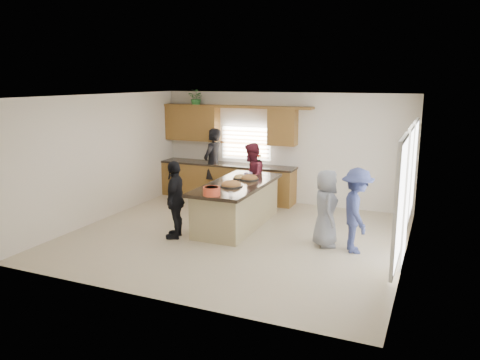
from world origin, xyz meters
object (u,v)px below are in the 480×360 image
at_px(island, 237,205).
at_px(woman_left_front, 175,200).
at_px(salad_bowl, 212,191).
at_px(woman_right_back, 357,211).
at_px(woman_left_mid, 251,178).
at_px(woman_right_front, 326,208).
at_px(woman_left_back, 213,164).

height_order(island, woman_left_front, woman_left_front).
bearing_deg(salad_bowl, woman_right_back, 13.56).
xyz_separation_m(woman_left_mid, woman_right_front, (2.19, -1.65, -0.09)).
xyz_separation_m(island, salad_bowl, (0.00, -1.21, 0.59)).
bearing_deg(woman_right_front, island, 54.87).
distance_m(salad_bowl, woman_left_front, 0.86).
height_order(salad_bowl, woman_left_mid, woman_left_mid).
distance_m(salad_bowl, woman_right_front, 2.18).
relative_size(woman_left_front, woman_right_front, 1.06).
distance_m(woman_left_front, woman_right_front, 2.94).
distance_m(woman_left_front, woman_right_back, 3.50).
distance_m(woman_left_back, woman_right_front, 4.31).
xyz_separation_m(woman_left_front, woman_right_front, (2.85, 0.71, -0.05)).
height_order(woman_left_back, woman_right_front, woman_left_back).
height_order(woman_right_back, woman_right_front, woman_right_back).
xyz_separation_m(island, woman_left_back, (-1.54, 1.94, 0.48)).
relative_size(woman_left_front, woman_right_back, 1.00).
bearing_deg(woman_left_back, island, 43.36).
distance_m(salad_bowl, woman_right_back, 2.71).
bearing_deg(woman_right_back, woman_right_front, 59.62).
relative_size(salad_bowl, woman_left_mid, 0.20).
bearing_deg(woman_left_front, island, 128.84).
bearing_deg(woman_right_back, salad_bowl, 83.28).
relative_size(island, salad_bowl, 8.26).
bearing_deg(woman_left_mid, woman_right_back, 47.90).
bearing_deg(woman_right_front, salad_bowl, 87.77).
relative_size(island, woman_right_back, 1.73).
xyz_separation_m(woman_left_mid, woman_right_back, (2.77, -1.76, -0.04)).
height_order(salad_bowl, woman_left_back, woman_left_back).
distance_m(woman_left_mid, woman_right_back, 3.28).
bearing_deg(woman_left_mid, island, -2.43).
bearing_deg(salad_bowl, woman_left_front, 178.42).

